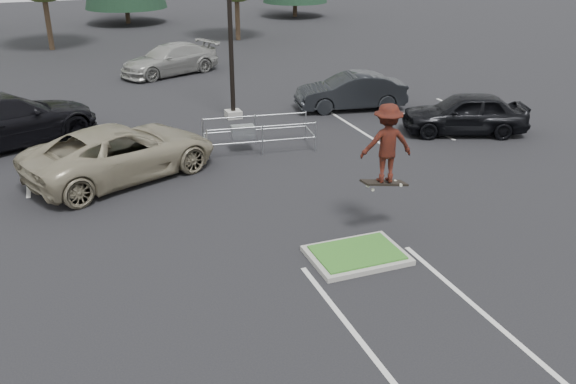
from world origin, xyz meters
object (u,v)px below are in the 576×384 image
object	(u,v)px
cart_corral	(247,132)
car_l_tan	(120,153)
car_far_silver	(171,59)
skateboarder	(387,144)
light_pole	(229,0)
car_r_charc	(351,91)
car_r_black	(466,113)
car_l_black	(0,121)

from	to	relation	value
cart_corral	car_l_tan	bearing A→B (deg)	-158.94
car_far_silver	skateboarder	bearing A→B (deg)	-17.73
skateboarder	car_l_tan	bearing A→B (deg)	-36.21
light_pole	cart_corral	size ratio (longest dim) A/B	2.61
car_far_silver	light_pole	bearing A→B (deg)	-17.03
cart_corral	car_r_charc	distance (m)	6.62
light_pole	car_r_black	xyz separation A→B (m)	(7.50, -5.00, -3.79)
cart_corral	car_l_tan	world-z (taller)	car_l_tan
car_l_tan	car_r_black	bearing A→B (deg)	-112.28
car_l_tan	car_l_black	xyz separation A→B (m)	(-3.50, 4.50, 0.12)
car_l_black	car_far_silver	bearing A→B (deg)	-64.22
car_l_tan	car_l_black	bearing A→B (deg)	15.59
car_l_tan	car_l_black	distance (m)	5.70
light_pole	car_l_tan	size ratio (longest dim) A/B	1.73
light_pole	car_r_black	size ratio (longest dim) A/B	2.24
skateboarder	car_r_black	xyz separation A→B (m)	(6.80, 6.00, -1.56)
car_far_silver	car_r_charc	bearing A→B (deg)	9.60
cart_corral	car_far_silver	world-z (taller)	car_far_silver
cart_corral	car_r_black	distance (m)	8.22
light_pole	cart_corral	world-z (taller)	light_pole
skateboarder	car_l_black	bearing A→B (deg)	-38.52
car_l_black	car_r_black	size ratio (longest dim) A/B	1.42
car_r_charc	cart_corral	bearing A→B (deg)	-49.04
car_l_tan	car_r_charc	world-z (taller)	car_l_tan
car_l_black	car_r_black	xyz separation A→B (m)	(16.00, -4.50, -0.16)
light_pole	car_r_charc	distance (m)	6.30
car_r_charc	car_far_silver	xyz separation A→B (m)	(-5.75, 9.37, 0.02)
light_pole	car_l_black	size ratio (longest dim) A/B	1.58
cart_corral	skateboarder	size ratio (longest dim) A/B	1.81
light_pole	skateboarder	bearing A→B (deg)	-86.36
cart_corral	light_pole	bearing A→B (deg)	87.97
car_far_silver	car_l_tan	bearing A→B (deg)	-38.92
car_l_tan	car_r_charc	size ratio (longest dim) A/B	1.29
car_r_charc	car_far_silver	size ratio (longest dim) A/B	0.86
light_pole	skateboarder	xyz separation A→B (m)	(0.70, -11.00, -2.22)
car_l_black	light_pole	bearing A→B (deg)	-111.32
cart_corral	car_r_black	world-z (taller)	car_r_black
light_pole	car_l_black	xyz separation A→B (m)	(-8.50, -0.50, -3.63)
skateboarder	car_far_silver	world-z (taller)	skateboarder
light_pole	car_r_charc	bearing A→B (deg)	-5.72
skateboarder	car_r_charc	size ratio (longest dim) A/B	0.47
car_r_charc	light_pole	bearing A→B (deg)	-86.15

